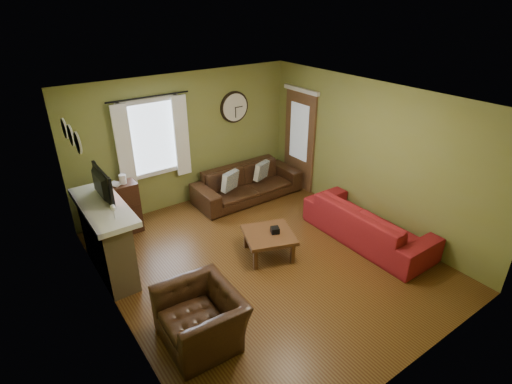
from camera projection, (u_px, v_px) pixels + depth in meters
floor at (265, 260)px, 6.46m from camera, size 4.60×5.20×0.00m
ceiling at (267, 101)px, 5.29m from camera, size 4.60×5.20×0.00m
wall_left at (109, 239)px, 4.69m from camera, size 0.00×5.20×2.60m
wall_right at (370, 155)px, 7.07m from camera, size 0.00×5.20×2.60m
wall_back at (187, 141)px, 7.77m from camera, size 4.60×0.00×2.60m
wall_front at (422, 282)px, 3.98m from camera, size 4.60×0.00×2.60m
fireplace at (107, 242)px, 5.97m from camera, size 0.40×1.40×1.10m
firebox at (122, 251)px, 6.18m from camera, size 0.04×0.60×0.55m
mantel at (102, 207)px, 5.72m from camera, size 0.58×1.60×0.08m
tv at (98, 189)px, 5.74m from camera, size 0.08×0.60×0.35m
tv_screen at (103, 184)px, 5.76m from camera, size 0.02×0.62×0.36m
medallion_left at (78, 143)px, 4.85m from camera, size 0.28×0.28×0.03m
medallion_mid at (71, 135)px, 5.11m from camera, size 0.28×0.28×0.03m
medallion_right at (65, 128)px, 5.36m from camera, size 0.28×0.28×0.03m
window_pane at (152, 138)px, 7.30m from camera, size 1.00×0.02×1.30m
curtain_rod at (149, 97)px, 6.88m from camera, size 0.03×0.03×1.50m
curtain_left at (124, 148)px, 6.97m from camera, size 0.28×0.04×1.55m
curtain_right at (182, 136)px, 7.54m from camera, size 0.28×0.04×1.55m
wall_clock at (235, 107)px, 8.08m from camera, size 0.64×0.06×0.64m
door at (299, 141)px, 8.51m from camera, size 0.05×0.90×2.10m
bookshelf at (116, 211)px, 6.97m from camera, size 0.80×0.34×0.95m
book at (111, 186)px, 6.74m from camera, size 0.25×0.27×0.02m
sofa_brown at (247, 183)px, 8.30m from camera, size 2.27×0.89×0.66m
pillow_left at (230, 181)px, 7.89m from camera, size 0.41×0.24×0.39m
pillow_right at (262, 171)px, 8.34m from camera, size 0.39×0.23×0.37m
sofa_red at (368, 223)px, 6.86m from camera, size 0.91×2.32×0.68m
armchair at (201, 318)px, 4.87m from camera, size 0.94×1.07×0.67m
coffee_table at (269, 244)px, 6.52m from camera, size 0.99×0.99×0.41m
tissue_box at (275, 233)px, 6.45m from camera, size 0.17×0.17×0.10m
wine_glass_a at (114, 213)px, 5.28m from camera, size 0.07×0.07×0.19m
wine_glass_b at (113, 212)px, 5.30m from camera, size 0.07×0.07×0.20m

